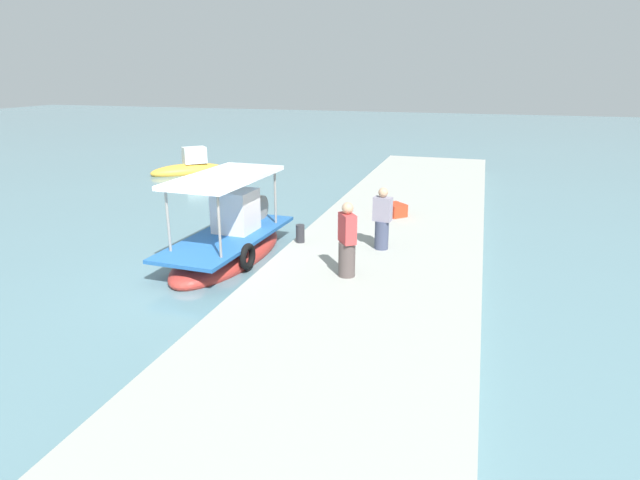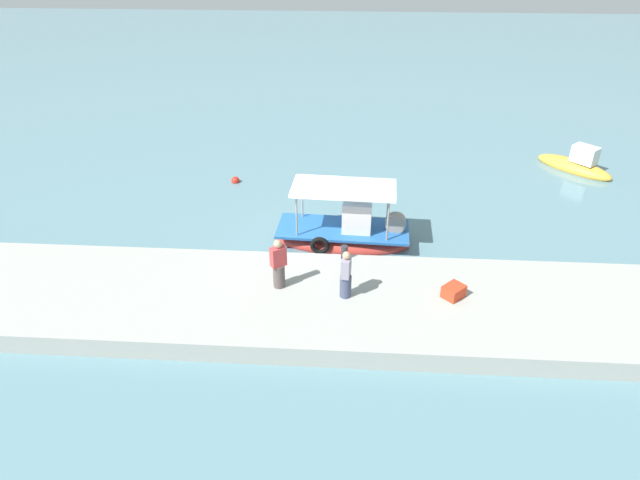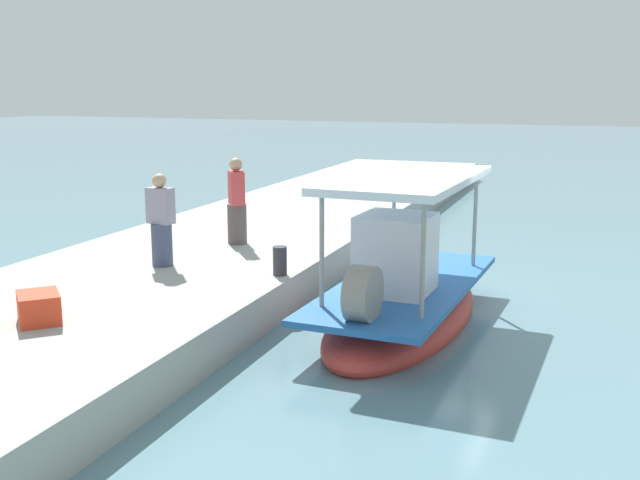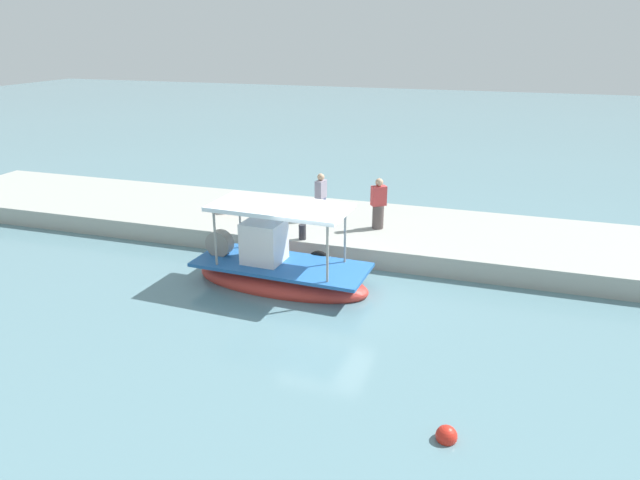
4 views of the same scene
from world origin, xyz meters
TOP-DOWN VIEW (x-y plane):
  - ground_plane at (0.00, 0.00)m, footprint 120.00×120.00m
  - dock_quay at (0.00, -4.51)m, footprint 36.00×5.13m
  - main_fishing_boat at (1.54, -0.05)m, footprint 5.41×2.23m
  - fisherman_near_bollard at (-0.53, -4.05)m, footprint 0.56×0.54m
  - fisherman_by_crate at (1.66, -4.46)m, footprint 0.42×0.51m
  - mooring_bollard at (1.56, -2.20)m, footprint 0.24×0.24m
  - cargo_crate at (5.11, -4.28)m, footprint 0.85×0.85m
  - marker_buoy at (-3.92, 5.38)m, footprint 0.40×0.40m
  - moored_boat_near at (13.01, 7.94)m, footprint 3.61×3.68m

SIDE VIEW (x-z plane):
  - ground_plane at x=0.00m, z-range 0.00..0.00m
  - marker_buoy at x=-3.92m, z-range -0.12..0.28m
  - moored_boat_near at x=13.01m, z-range -0.54..1.08m
  - dock_quay at x=0.00m, z-range 0.00..0.66m
  - main_fishing_boat at x=1.54m, z-range -0.94..1.85m
  - cargo_crate at x=5.11m, z-range 0.66..1.07m
  - mooring_bollard at x=1.56m, z-range 0.66..1.16m
  - fisherman_by_crate at x=1.66m, z-range 0.58..2.24m
  - fisherman_near_bollard at x=-0.53m, z-range 0.58..2.33m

